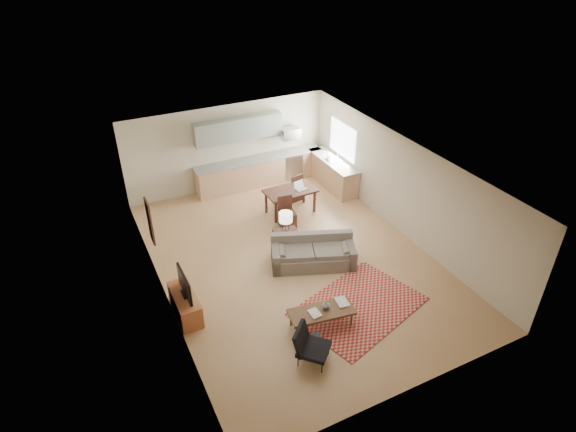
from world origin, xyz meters
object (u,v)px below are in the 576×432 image
console_table (286,243)px  dining_table (290,201)px  coffee_table (321,318)px  armchair (314,346)px  sofa (313,252)px  tv_credenza (185,304)px

console_table → dining_table: dining_table is taller
coffee_table → armchair: (-0.61, -0.76, 0.17)m
armchair → console_table: bearing=28.3°
sofa → tv_credenza: sofa is taller
tv_credenza → console_table: (2.95, 1.04, 0.08)m
sofa → dining_table: (0.62, 2.52, -0.00)m
coffee_table → tv_credenza: size_ratio=1.17×
coffee_table → armchair: 0.99m
sofa → console_table: sofa is taller
sofa → console_table: (-0.41, 0.71, -0.02)m
coffee_table → tv_credenza: 2.97m
sofa → armchair: (-1.48, -2.71, 0.01)m
dining_table → sofa: bearing=-105.6°
console_table → dining_table: size_ratio=0.48×
armchair → console_table: size_ratio=1.10×
armchair → tv_credenza: 3.04m
armchair → dining_table: bearing=23.7°
sofa → tv_credenza: size_ratio=1.80×
armchair → tv_credenza: (-1.88, 2.38, -0.11)m
coffee_table → dining_table: size_ratio=0.95×
sofa → dining_table: sofa is taller
armchair → sofa: bearing=17.0°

